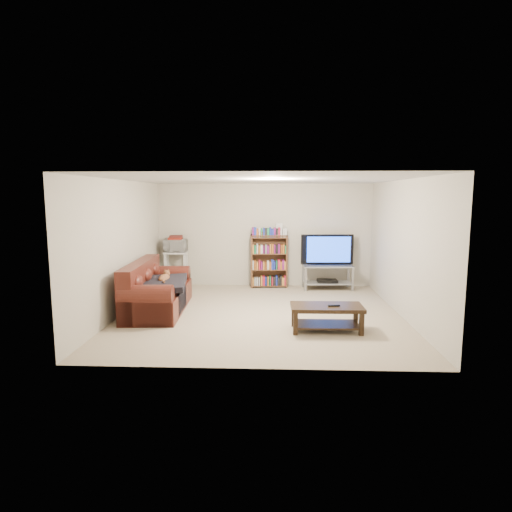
{
  "coord_description": "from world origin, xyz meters",
  "views": [
    {
      "loc": [
        0.24,
        -7.53,
        2.12
      ],
      "look_at": [
        -0.1,
        0.4,
        1.0
      ],
      "focal_mm": 30.0,
      "sensor_mm": 36.0,
      "label": 1
    }
  ],
  "objects_px": {
    "sofa": "(154,293)",
    "coffee_table": "(327,313)",
    "tv_stand": "(327,273)",
    "bookshelf": "(269,260)"
  },
  "relations": [
    {
      "from": "sofa",
      "to": "tv_stand",
      "type": "relative_size",
      "value": 1.92
    },
    {
      "from": "coffee_table",
      "to": "bookshelf",
      "type": "relative_size",
      "value": 0.93
    },
    {
      "from": "sofa",
      "to": "tv_stand",
      "type": "bearing_deg",
      "value": 27.05
    },
    {
      "from": "sofa",
      "to": "bookshelf",
      "type": "xyz_separation_m",
      "value": [
        2.1,
        2.16,
        0.31
      ]
    },
    {
      "from": "coffee_table",
      "to": "tv_stand",
      "type": "xyz_separation_m",
      "value": [
        0.39,
        3.07,
        0.09
      ]
    },
    {
      "from": "coffee_table",
      "to": "bookshelf",
      "type": "xyz_separation_m",
      "value": [
        -0.95,
        3.24,
        0.35
      ]
    },
    {
      "from": "tv_stand",
      "to": "sofa",
      "type": "bearing_deg",
      "value": -153.07
    },
    {
      "from": "sofa",
      "to": "bookshelf",
      "type": "height_order",
      "value": "bookshelf"
    },
    {
      "from": "sofa",
      "to": "coffee_table",
      "type": "relative_size",
      "value": 1.93
    },
    {
      "from": "coffee_table",
      "to": "tv_stand",
      "type": "height_order",
      "value": "tv_stand"
    }
  ]
}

